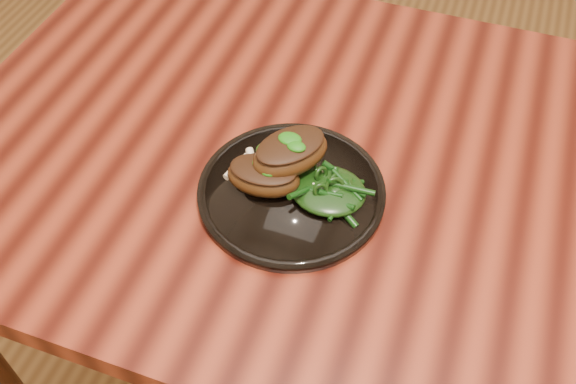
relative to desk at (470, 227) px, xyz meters
The scene contains 6 objects.
desk is the anchor object (origin of this frame).
plate 0.28m from the desk, 158.49° to the right, with size 0.26×0.26×0.02m.
lamb_chop_front 0.33m from the desk, 159.49° to the right, with size 0.11×0.07×0.04m.
lamb_chop_back 0.30m from the desk, 164.42° to the right, with size 0.12×0.13×0.05m.
herb_smear 0.30m from the desk, behind, with size 0.08×0.05×0.01m, color #0C4A08.
greens_heap 0.25m from the desk, 154.74° to the right, with size 0.10×0.10×0.04m.
Camera 1 is at (-0.06, -0.63, 1.43)m, focal length 40.00 mm.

